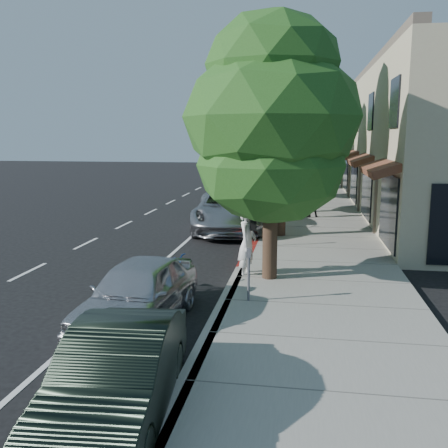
% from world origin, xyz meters
% --- Properties ---
extents(ground, '(120.00, 120.00, 0.00)m').
position_xyz_m(ground, '(0.00, 0.00, 0.00)').
color(ground, black).
rests_on(ground, ground).
extents(sidewalk, '(4.60, 56.00, 0.15)m').
position_xyz_m(sidewalk, '(2.30, 8.00, 0.07)').
color(sidewalk, gray).
rests_on(sidewalk, ground).
extents(curb, '(0.30, 56.00, 0.15)m').
position_xyz_m(curb, '(0.00, 8.00, 0.07)').
color(curb, '#9E998E').
rests_on(curb, ground).
extents(curb_red_segment, '(0.32, 4.00, 0.15)m').
position_xyz_m(curb_red_segment, '(0.00, 1.00, 0.07)').
color(curb_red_segment, maroon).
rests_on(curb_red_segment, ground).
extents(storefront_building, '(10.00, 36.00, 7.00)m').
position_xyz_m(storefront_building, '(9.60, 18.00, 3.50)').
color(storefront_building, '#BAB18F').
rests_on(storefront_building, ground).
extents(street_tree_0, '(4.63, 4.63, 7.10)m').
position_xyz_m(street_tree_0, '(0.90, -2.00, 4.32)').
color(street_tree_0, black).
rests_on(street_tree_0, ground).
extents(street_tree_1, '(4.99, 4.99, 8.34)m').
position_xyz_m(street_tree_1, '(0.90, 4.00, 5.18)').
color(street_tree_1, black).
rests_on(street_tree_1, ground).
extents(street_tree_2, '(4.75, 4.75, 7.28)m').
position_xyz_m(street_tree_2, '(0.90, 10.00, 4.43)').
color(street_tree_2, black).
rests_on(street_tree_2, ground).
extents(street_tree_3, '(4.56, 4.56, 7.17)m').
position_xyz_m(street_tree_3, '(0.90, 16.00, 4.39)').
color(street_tree_3, black).
rests_on(street_tree_3, ground).
extents(street_tree_4, '(4.20, 4.20, 6.76)m').
position_xyz_m(street_tree_4, '(0.90, 22.00, 4.16)').
color(street_tree_4, black).
rests_on(street_tree_4, ground).
extents(street_tree_5, '(4.20, 4.20, 6.62)m').
position_xyz_m(street_tree_5, '(0.90, 28.00, 4.05)').
color(street_tree_5, black).
rests_on(street_tree_5, ground).
extents(cyclist, '(0.60, 0.81, 2.03)m').
position_xyz_m(cyclist, '(0.25, -1.66, 1.01)').
color(cyclist, white).
rests_on(cyclist, ground).
extents(bicycle, '(1.92, 1.12, 0.95)m').
position_xyz_m(bicycle, '(-1.80, -3.00, 0.48)').
color(bicycle, '#17439E').
rests_on(bicycle, ground).
extents(silver_suv, '(3.60, 6.65, 1.77)m').
position_xyz_m(silver_suv, '(-1.29, 5.53, 0.88)').
color(silver_suv, '#A0A0A5').
rests_on(silver_suv, ground).
extents(dark_sedan, '(1.84, 5.12, 1.68)m').
position_xyz_m(dark_sedan, '(-0.50, 14.17, 0.84)').
color(dark_sedan, black).
rests_on(dark_sedan, ground).
extents(white_pickup, '(2.50, 5.12, 1.43)m').
position_xyz_m(white_pickup, '(-0.50, 20.73, 0.72)').
color(white_pickup, white).
rests_on(white_pickup, ground).
extents(dark_suv_far, '(2.44, 4.87, 1.59)m').
position_xyz_m(dark_suv_far, '(-2.20, 24.45, 0.80)').
color(dark_suv_far, black).
rests_on(dark_suv_far, ground).
extents(near_car_a, '(1.99, 4.23, 1.40)m').
position_xyz_m(near_car_a, '(-1.63, -5.50, 0.70)').
color(near_car_a, '#B7B7BC').
rests_on(near_car_a, ground).
extents(near_car_b, '(1.80, 4.15, 1.33)m').
position_xyz_m(near_car_b, '(-0.73, -9.00, 0.66)').
color(near_car_b, black).
rests_on(near_car_b, ground).
extents(pedestrian, '(0.99, 0.90, 1.65)m').
position_xyz_m(pedestrian, '(2.06, 8.67, 0.98)').
color(pedestrian, black).
rests_on(pedestrian, sidewalk).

